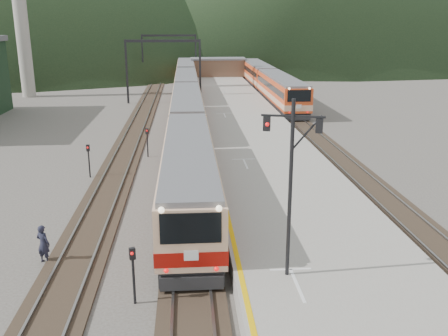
{
  "coord_description": "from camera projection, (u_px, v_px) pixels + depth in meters",
  "views": [
    {
      "loc": [
        -0.06,
        -9.82,
        10.15
      ],
      "look_at": [
        2.04,
        17.77,
        2.0
      ],
      "focal_mm": 40.0,
      "sensor_mm": 36.0,
      "label": 1
    }
  ],
  "objects": [
    {
      "name": "track_main",
      "position": [
        187.0,
        125.0,
        50.51
      ],
      "size": [
        2.6,
        200.0,
        0.23
      ],
      "color": "black",
      "rests_on": "ground"
    },
    {
      "name": "track_far",
      "position": [
        138.0,
        126.0,
        50.14
      ],
      "size": [
        2.6,
        200.0,
        0.23
      ],
      "color": "black",
      "rests_on": "ground"
    },
    {
      "name": "track_second",
      "position": [
        299.0,
        123.0,
        51.35
      ],
      "size": [
        2.6,
        200.0,
        0.23
      ],
      "color": "black",
      "rests_on": "ground"
    },
    {
      "name": "platform",
      "position": [
        244.0,
        124.0,
        48.88
      ],
      "size": [
        8.0,
        100.0,
        1.0
      ],
      "primitive_type": "cube",
      "color": "gray",
      "rests_on": "ground"
    },
    {
      "name": "gantry_near",
      "position": [
        163.0,
        59.0,
        63.09
      ],
      "size": [
        9.55,
        0.25,
        8.0
      ],
      "color": "black",
      "rests_on": "ground"
    },
    {
      "name": "gantry_far",
      "position": [
        169.0,
        49.0,
        87.0
      ],
      "size": [
        9.55,
        0.25,
        8.0
      ],
      "color": "black",
      "rests_on": "ground"
    },
    {
      "name": "station_shed",
      "position": [
        218.0,
        67.0,
        86.55
      ],
      "size": [
        9.4,
        4.4,
        3.1
      ],
      "color": "brown",
      "rests_on": "platform"
    },
    {
      "name": "main_train",
      "position": [
        187.0,
        99.0,
        55.24
      ],
      "size": [
        2.79,
        76.54,
        3.41
      ],
      "color": "#D9A986",
      "rests_on": "track_main"
    },
    {
      "name": "second_train",
      "position": [
        268.0,
        81.0,
        70.59
      ],
      "size": [
        2.97,
        40.45,
        3.63
      ],
      "color": "#D8471C",
      "rests_on": "track_second"
    },
    {
      "name": "signal_mast",
      "position": [
        291.0,
        171.0,
        17.64
      ],
      "size": [
        2.14,
        0.71,
        6.63
      ],
      "color": "black",
      "rests_on": "platform"
    },
    {
      "name": "short_signal_a",
      "position": [
        133.0,
        268.0,
        18.28
      ],
      "size": [
        0.26,
        0.22,
        2.27
      ],
      "color": "black",
      "rests_on": "ground"
    },
    {
      "name": "short_signal_b",
      "position": [
        147.0,
        139.0,
        38.48
      ],
      "size": [
        0.26,
        0.22,
        2.27
      ],
      "color": "black",
      "rests_on": "ground"
    },
    {
      "name": "short_signal_c",
      "position": [
        89.0,
        156.0,
        33.38
      ],
      "size": [
        0.23,
        0.17,
        2.27
      ],
      "color": "black",
      "rests_on": "ground"
    },
    {
      "name": "worker",
      "position": [
        43.0,
        244.0,
        21.64
      ],
      "size": [
        0.75,
        0.65,
        1.75
      ],
      "primitive_type": "imported",
      "rotation": [
        0.0,
        0.0,
        2.7
      ],
      "color": "#1D1E2F",
      "rests_on": "ground"
    }
  ]
}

